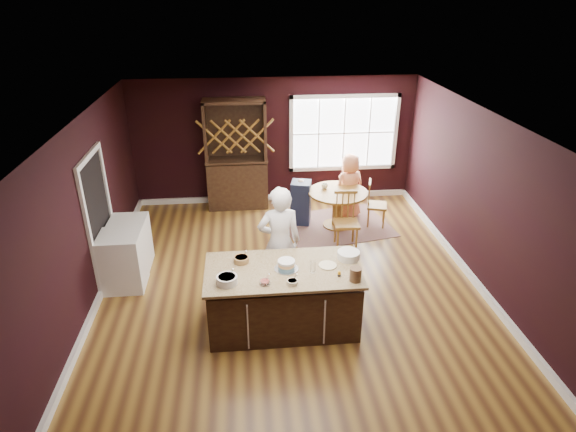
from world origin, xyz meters
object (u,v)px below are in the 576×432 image
(dining_table, at_px, (338,202))
(chair_north, at_px, (348,191))
(high_chair, at_px, (301,202))
(hutch, at_px, (236,155))
(kitchen_island, at_px, (283,298))
(toddler, at_px, (298,183))
(layer_cake, at_px, (286,265))
(seated_woman, at_px, (349,186))
(chair_south, at_px, (346,221))
(baker, at_px, (280,243))
(washer, at_px, (123,261))
(chair_east, at_px, (377,203))
(dryer, at_px, (131,243))

(dining_table, xyz_separation_m, chair_north, (0.36, 0.71, -0.08))
(high_chair, bearing_deg, hutch, 156.39)
(kitchen_island, relative_size, toddler, 8.09)
(kitchen_island, xyz_separation_m, toddler, (0.60, 3.33, 0.37))
(kitchen_island, relative_size, layer_cake, 6.40)
(kitchen_island, relative_size, seated_woman, 1.56)
(kitchen_island, bearing_deg, layer_cake, -5.96)
(layer_cake, distance_m, hutch, 4.21)
(seated_woman, relative_size, high_chair, 1.45)
(chair_south, relative_size, high_chair, 1.14)
(baker, bearing_deg, kitchen_island, 83.89)
(high_chair, bearing_deg, chair_north, 38.55)
(dining_table, relative_size, seated_woman, 0.86)
(baker, height_order, chair_north, baker)
(washer, bearing_deg, kitchen_island, -26.55)
(dining_table, xyz_separation_m, seated_woman, (0.32, 0.43, 0.14))
(chair_north, distance_m, seated_woman, 0.36)
(chair_east, height_order, hutch, hutch)
(chair_south, xyz_separation_m, chair_north, (0.36, 1.57, -0.08))
(chair_east, bearing_deg, dryer, 119.16)
(kitchen_island, bearing_deg, dryer, 142.64)
(kitchen_island, xyz_separation_m, seated_woman, (1.67, 3.41, 0.24))
(chair_south, bearing_deg, hutch, 136.21)
(baker, distance_m, chair_north, 3.41)
(toddler, height_order, hutch, hutch)
(chair_south, bearing_deg, baker, -131.80)
(chair_east, bearing_deg, washer, 126.48)
(seated_woman, bearing_deg, toddler, -15.73)
(baker, relative_size, toddler, 6.95)
(toddler, bearing_deg, high_chair, -69.10)
(chair_north, height_order, hutch, hutch)
(chair_south, height_order, washer, chair_south)
(hutch, height_order, dryer, hutch)
(chair_south, distance_m, chair_north, 1.61)
(hutch, bearing_deg, dining_table, -31.03)
(layer_cake, height_order, dryer, layer_cake)
(washer, bearing_deg, high_chair, 32.88)
(chair_east, bearing_deg, chair_south, 151.89)
(dining_table, bearing_deg, dryer, -163.38)
(high_chair, relative_size, hutch, 0.40)
(dining_table, bearing_deg, high_chair, 162.54)
(dining_table, bearing_deg, seated_woman, 53.18)
(chair_south, bearing_deg, dryer, -173.51)
(baker, xyz_separation_m, high_chair, (0.63, 2.44, -0.44))
(seated_woman, height_order, toddler, seated_woman)
(high_chair, height_order, dryer, high_chair)
(dining_table, bearing_deg, layer_cake, -113.50)
(dining_table, bearing_deg, kitchen_island, -114.33)
(layer_cake, distance_m, toddler, 3.38)
(dining_table, height_order, dryer, dryer)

